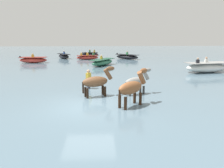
# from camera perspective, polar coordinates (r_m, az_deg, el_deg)

# --- Properties ---
(ground_plane) EXTENTS (120.00, 120.00, 0.00)m
(ground_plane) POSITION_cam_1_polar(r_m,az_deg,el_deg) (10.85, -5.91, -7.77)
(ground_plane) COLOR #666051
(water_surface) EXTENTS (90.00, 90.00, 0.44)m
(water_surface) POSITION_cam_1_polar(r_m,az_deg,el_deg) (20.48, -4.64, 2.56)
(water_surface) COLOR slate
(water_surface) RESTS_ON ground
(horse_lead_chestnut) EXTENTS (1.72, 1.56, 2.15)m
(horse_lead_chestnut) POSITION_cam_1_polar(r_m,az_deg,el_deg) (10.47, 5.02, -1.20)
(horse_lead_chestnut) COLOR brown
(horse_lead_chestnut) RESTS_ON ground
(horse_trailing_bay) EXTENTS (1.86, 0.99, 2.05)m
(horse_trailing_bay) POSITION_cam_1_polar(r_m,az_deg,el_deg) (12.11, -3.96, 0.40)
(horse_trailing_bay) COLOR brown
(horse_trailing_bay) RESTS_ON ground
(horse_flank_grey) EXTENTS (1.68, 1.02, 1.88)m
(horse_flank_grey) POSITION_cam_1_polar(r_m,az_deg,el_deg) (12.62, 6.27, 0.38)
(horse_flank_grey) COLOR gray
(horse_flank_grey) RESTS_ON ground
(boat_far_offshore) EXTENTS (3.08, 1.47, 1.02)m
(boat_far_offshore) POSITION_cam_1_polar(r_m,az_deg,el_deg) (30.65, -6.27, 6.79)
(boat_far_offshore) COLOR #BC382D
(boat_far_offshore) RESTS_ON water_surface
(boat_distant_west) EXTENTS (2.33, 3.15, 1.10)m
(boat_distant_west) POSITION_cam_1_polar(r_m,az_deg,el_deg) (32.44, -12.21, 6.95)
(boat_distant_west) COLOR black
(boat_distant_west) RESTS_ON water_surface
(boat_distant_east) EXTENTS (2.99, 3.63, 1.16)m
(boat_distant_east) POSITION_cam_1_polar(r_m,az_deg,el_deg) (24.51, -2.46, 5.55)
(boat_distant_east) COLOR #337556
(boat_distant_east) RESTS_ON water_surface
(boat_mid_channel) EXTENTS (2.65, 0.89, 1.00)m
(boat_mid_channel) POSITION_cam_1_polar(r_m,az_deg,el_deg) (36.12, -5.67, 7.64)
(boat_mid_channel) COLOR black
(boat_mid_channel) RESTS_ON water_surface
(boat_near_port) EXTENTS (3.33, 2.90, 1.09)m
(boat_near_port) POSITION_cam_1_polar(r_m,az_deg,el_deg) (30.98, 3.86, 6.94)
(boat_near_port) COLOR black
(boat_near_port) RESTS_ON water_surface
(boat_far_inshore) EXTENTS (3.26, 1.28, 1.16)m
(boat_far_inshore) POSITION_cam_1_polar(r_m,az_deg,el_deg) (28.31, -19.43, 5.80)
(boat_far_inshore) COLOR #BC382D
(boat_far_inshore) RESTS_ON water_surface
(boat_near_starboard) EXTENTS (4.22, 2.16, 1.36)m
(boat_near_starboard) POSITION_cam_1_polar(r_m,az_deg,el_deg) (21.69, 23.07, 3.92)
(boat_near_starboard) COLOR silver
(boat_near_starboard) RESTS_ON water_surface
(person_onlooker_right) EXTENTS (0.33, 0.38, 1.63)m
(person_onlooker_right) POSITION_cam_1_polar(r_m,az_deg,el_deg) (14.03, -5.99, 0.60)
(person_onlooker_right) COLOR #383842
(person_onlooker_right) RESTS_ON ground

